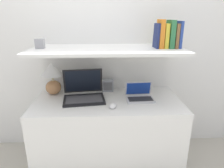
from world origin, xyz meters
TOP-DOWN VIEW (x-y plane):
  - wall_back at (0.00, 0.75)m, footprint 6.00×0.05m
  - desk at (0.00, 0.34)m, footprint 1.41×0.68m
  - back_riser at (0.00, 0.70)m, footprint 1.41×0.04m
  - shelf at (0.00, 0.41)m, footprint 1.41×0.61m
  - table_lamp at (-0.56, 0.52)m, footprint 0.22×0.22m
  - laptop_large at (-0.23, 0.38)m, footprint 0.43×0.38m
  - laptop_small at (0.31, 0.34)m, footprint 0.27×0.21m
  - computer_mouse at (0.04, 0.16)m, footprint 0.09×0.11m
  - router_box at (0.01, 0.59)m, footprint 0.12×0.08m
  - book_blue at (0.66, 0.41)m, footprint 0.03×0.15m
  - book_brown at (0.63, 0.41)m, footprint 0.03×0.16m
  - book_green at (0.58, 0.41)m, footprint 0.04×0.17m
  - book_yellow at (0.54, 0.41)m, footprint 0.04×0.14m
  - book_orange at (0.49, 0.41)m, footprint 0.04×0.15m
  - book_navy at (0.45, 0.41)m, footprint 0.03×0.16m
  - shelf_gadget at (-0.61, 0.41)m, footprint 0.08×0.06m

SIDE VIEW (x-z plane):
  - desk at x=0.00m, z-range 0.00..0.72m
  - back_riser at x=0.00m, z-range 0.00..1.18m
  - computer_mouse at x=0.04m, z-range 0.72..0.76m
  - laptop_small at x=0.31m, z-range 0.68..0.84m
  - laptop_large at x=-0.23m, z-range 0.64..0.91m
  - router_box at x=0.01m, z-range 0.72..0.85m
  - table_lamp at x=-0.56m, z-range 0.75..1.08m
  - shelf at x=0.00m, z-range 1.18..1.21m
  - wall_back at x=0.00m, z-range 0.00..2.40m
  - shelf_gadget at x=-0.61m, z-range 1.21..1.30m
  - book_brown at x=0.63m, z-range 1.21..1.43m
  - book_yellow at x=0.54m, z-range 1.21..1.43m
  - book_navy at x=0.45m, z-range 1.21..1.43m
  - book_blue at x=0.66m, z-range 1.21..1.45m
  - book_green at x=0.58m, z-range 1.21..1.46m
  - book_orange at x=0.49m, z-range 1.21..1.47m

